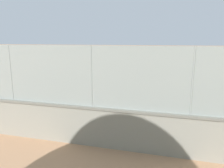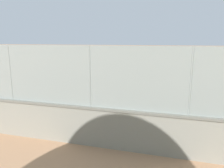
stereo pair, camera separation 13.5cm
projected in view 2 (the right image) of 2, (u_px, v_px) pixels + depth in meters
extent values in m
plane|color=tan|center=(122.00, 88.00, 17.02)|extent=(260.00, 260.00, 0.00)
cube|color=gray|center=(91.00, 127.00, 7.66)|extent=(32.96, 0.50, 1.37)
cube|color=slate|center=(91.00, 107.00, 7.52)|extent=(32.96, 0.56, 0.08)
cube|color=gray|center=(90.00, 77.00, 7.29)|extent=(32.30, 0.27, 2.10)
cylinder|color=gray|center=(191.00, 82.00, 6.43)|extent=(0.07, 0.07, 2.10)
cylinder|color=gray|center=(90.00, 77.00, 7.29)|extent=(0.07, 0.07, 2.10)
cylinder|color=gray|center=(11.00, 73.00, 8.16)|extent=(0.07, 0.07, 2.10)
cylinder|color=#B2B2B2|center=(172.00, 81.00, 17.57)|extent=(0.21, 0.21, 0.85)
cylinder|color=#B2B2B2|center=(173.00, 81.00, 17.39)|extent=(0.21, 0.21, 0.85)
cylinder|color=white|center=(173.00, 72.00, 17.33)|extent=(0.48, 0.48, 0.63)
cylinder|color=brown|center=(170.00, 70.00, 17.57)|extent=(0.52, 0.45, 0.17)
cylinder|color=brown|center=(173.00, 71.00, 16.90)|extent=(0.52, 0.45, 0.17)
sphere|color=brown|center=(173.00, 67.00, 17.24)|extent=(0.24, 0.24, 0.24)
cylinder|color=black|center=(173.00, 65.00, 17.22)|extent=(0.36, 0.36, 0.05)
cylinder|color=black|center=(171.00, 71.00, 16.83)|extent=(0.25, 0.22, 0.04)
ellipsoid|color=#333338|center=(168.00, 72.00, 16.74)|extent=(0.25, 0.21, 0.24)
cylinder|color=#B2B2B2|center=(59.00, 92.00, 13.95)|extent=(0.18, 0.18, 0.76)
cylinder|color=#B2B2B2|center=(62.00, 92.00, 13.94)|extent=(0.18, 0.18, 0.76)
cylinder|color=#429951|center=(60.00, 82.00, 13.81)|extent=(0.41, 0.41, 0.56)
cylinder|color=#D8AD84|center=(55.00, 81.00, 13.75)|extent=(0.21, 0.54, 0.16)
cylinder|color=#D8AD84|center=(63.00, 82.00, 13.48)|extent=(0.21, 0.54, 0.16)
sphere|color=#D8AD84|center=(59.00, 76.00, 13.73)|extent=(0.21, 0.21, 0.21)
cylinder|color=red|center=(59.00, 75.00, 13.71)|extent=(0.27, 0.27, 0.05)
cylinder|color=black|center=(62.00, 82.00, 13.31)|extent=(0.11, 0.30, 0.04)
ellipsoid|color=#333338|center=(61.00, 83.00, 13.09)|extent=(0.10, 0.30, 0.24)
sphere|color=yellow|center=(189.00, 70.00, 16.01)|extent=(0.11, 0.11, 0.11)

